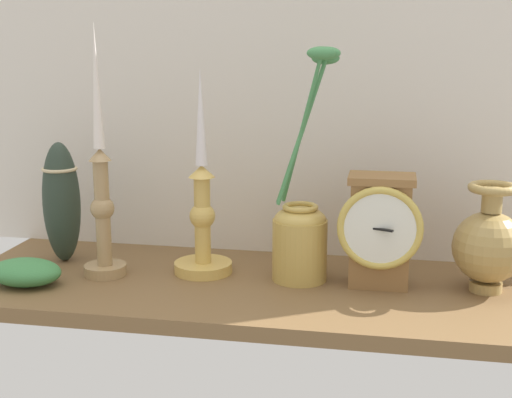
{
  "coord_description": "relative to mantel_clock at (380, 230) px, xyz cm",
  "views": [
    {
      "loc": [
        20.03,
        -108.11,
        38.77
      ],
      "look_at": [
        -0.66,
        0.0,
        14.0
      ],
      "focal_mm": 49.86,
      "sensor_mm": 36.0,
      "label": 1
    }
  ],
  "objects": [
    {
      "name": "tall_ceramic_vase",
      "position": [
        -55.51,
        3.08,
        1.47
      ],
      "size": [
        6.54,
        6.54,
        21.44
      ],
      "color": "#29372C",
      "rests_on": "ground_plane"
    },
    {
      "name": "candlestick_tall_left",
      "position": [
        -45.25,
        -3.05,
        3.88
      ],
      "size": [
        7.07,
        7.07,
        41.75
      ],
      "color": "#A68658",
      "rests_on": "ground_plane"
    },
    {
      "name": "candlestick_tall_center",
      "position": [
        -29.43,
        1.43,
        -0.1
      ],
      "size": [
        9.86,
        9.86,
        34.64
      ],
      "color": "#D6AE54",
      "rests_on": "ground_plane"
    },
    {
      "name": "back_wall",
      "position": [
        -18.93,
        16.4,
        23.1
      ],
      "size": [
        120.0,
        2.0,
        65.0
      ],
      "primitive_type": "cube",
      "color": "silver",
      "rests_on": "ground_plane"
    },
    {
      "name": "brass_vase_bulbous",
      "position": [
        16.73,
        0.86,
        -1.71
      ],
      "size": [
        11.21,
        11.21,
        17.3
      ],
      "color": "#A6884B",
      "rests_on": "ground_plane"
    },
    {
      "name": "ground_plane",
      "position": [
        -18.93,
        -2.1,
        -10.6
      ],
      "size": [
        100.0,
        36.0,
        2.4
      ],
      "primitive_type": "cube",
      "color": "brown"
    },
    {
      "name": "mantel_clock",
      "position": [
        0.0,
        0.0,
        0.0
      ],
      "size": [
        13.27,
        8.66,
        18.06
      ],
      "color": "olive",
      "rests_on": "ground_plane"
    },
    {
      "name": "brass_vase_jar",
      "position": [
        -12.67,
        0.87,
        -0.67
      ],
      "size": [
        10.41,
        9.01,
        37.77
      ],
      "color": "tan",
      "rests_on": "ground_plane"
    },
    {
      "name": "ivy_sprig",
      "position": [
        -55.92,
        -10.19,
        -7.23
      ],
      "size": [
        11.88,
        8.31,
        4.32
      ],
      "color": "#3F8547",
      "rests_on": "ground_plane"
    }
  ]
}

